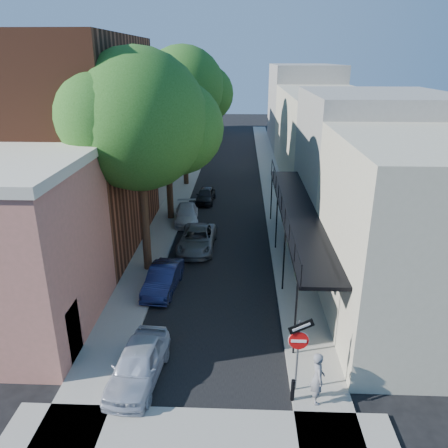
# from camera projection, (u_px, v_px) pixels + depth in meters

# --- Properties ---
(ground) EXTENTS (160.00, 160.00, 0.00)m
(ground) POSITION_uv_depth(u_px,v_px,m) (202.00, 411.00, 14.30)
(ground) COLOR black
(ground) RESTS_ON ground
(road_surface) EXTENTS (6.00, 64.00, 0.01)m
(road_surface) POSITION_uv_depth(u_px,v_px,m) (229.00, 177.00, 42.29)
(road_surface) COLOR black
(road_surface) RESTS_ON ground
(sidewalk_left) EXTENTS (2.00, 64.00, 0.12)m
(sidewalk_left) POSITION_uv_depth(u_px,v_px,m) (188.00, 176.00, 42.42)
(sidewalk_left) COLOR gray
(sidewalk_left) RESTS_ON ground
(sidewalk_right) EXTENTS (2.00, 64.00, 0.12)m
(sidewalk_right) POSITION_uv_depth(u_px,v_px,m) (270.00, 177.00, 42.12)
(sidewalk_right) COLOR gray
(sidewalk_right) RESTS_ON ground
(sidewalk_cross) EXTENTS (12.00, 2.00, 0.12)m
(sidewalk_cross) POSITION_uv_depth(u_px,v_px,m) (199.00, 434.00, 13.35)
(sidewalk_cross) COLOR gray
(sidewalk_cross) RESTS_ON ground
(buildings_left) EXTENTS (10.10, 59.10, 12.00)m
(buildings_left) POSITION_uv_depth(u_px,v_px,m) (127.00, 127.00, 39.73)
(buildings_left) COLOR tan
(buildings_left) RESTS_ON ground
(buildings_right) EXTENTS (9.80, 55.00, 10.00)m
(buildings_right) POSITION_uv_depth(u_px,v_px,m) (327.00, 132.00, 39.89)
(buildings_right) COLOR #BEB79D
(buildings_right) RESTS_ON ground
(sign_post) EXTENTS (0.89, 0.17, 2.99)m
(sign_post) POSITION_uv_depth(u_px,v_px,m) (299.00, 343.00, 14.36)
(sign_post) COLOR #595B60
(sign_post) RESTS_ON ground
(bollard) EXTENTS (0.14, 0.14, 0.80)m
(bollard) POSITION_uv_depth(u_px,v_px,m) (293.00, 390.00, 14.47)
(bollard) COLOR black
(bollard) RESTS_ON sidewalk_right
(oak_near) EXTENTS (7.48, 6.80, 11.42)m
(oak_near) POSITION_uv_depth(u_px,v_px,m) (148.00, 123.00, 21.18)
(oak_near) COLOR #331E14
(oak_near) RESTS_ON ground
(oak_mid) EXTENTS (6.60, 6.00, 10.20)m
(oak_mid) POSITION_uv_depth(u_px,v_px,m) (173.00, 118.00, 28.92)
(oak_mid) COLOR #331E14
(oak_mid) RESTS_ON ground
(oak_far) EXTENTS (7.70, 7.00, 11.90)m
(oak_far) POSITION_uv_depth(u_px,v_px,m) (189.00, 90.00, 36.92)
(oak_far) COLOR #331E14
(oak_far) RESTS_ON ground
(parked_car_a) EXTENTS (1.94, 4.10, 1.36)m
(parked_car_a) POSITION_uv_depth(u_px,v_px,m) (138.00, 364.00, 15.47)
(parked_car_a) COLOR silver
(parked_car_a) RESTS_ON ground
(parked_car_b) EXTENTS (1.66, 3.88, 1.25)m
(parked_car_b) POSITION_uv_depth(u_px,v_px,m) (163.00, 279.00, 21.51)
(parked_car_b) COLOR #141A40
(parked_car_b) RESTS_ON ground
(parked_car_c) EXTENTS (2.20, 4.58, 1.26)m
(parked_car_c) POSITION_uv_depth(u_px,v_px,m) (197.00, 239.00, 26.18)
(parked_car_c) COLOR slate
(parked_car_c) RESTS_ON ground
(parked_car_d) EXTENTS (2.02, 4.10, 1.15)m
(parked_car_d) POSITION_uv_depth(u_px,v_px,m) (187.00, 214.00, 30.48)
(parked_car_d) COLOR silver
(parked_car_d) RESTS_ON ground
(parked_car_e) EXTENTS (1.52, 3.46, 1.16)m
(parked_car_e) POSITION_uv_depth(u_px,v_px,m) (206.00, 195.00, 34.69)
(parked_car_e) COLOR black
(parked_car_e) RESTS_ON ground
(pedestrian) EXTENTS (0.49, 0.71, 1.87)m
(pedestrian) POSITION_uv_depth(u_px,v_px,m) (318.00, 378.00, 14.25)
(pedestrian) COLOR slate
(pedestrian) RESTS_ON sidewalk_right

